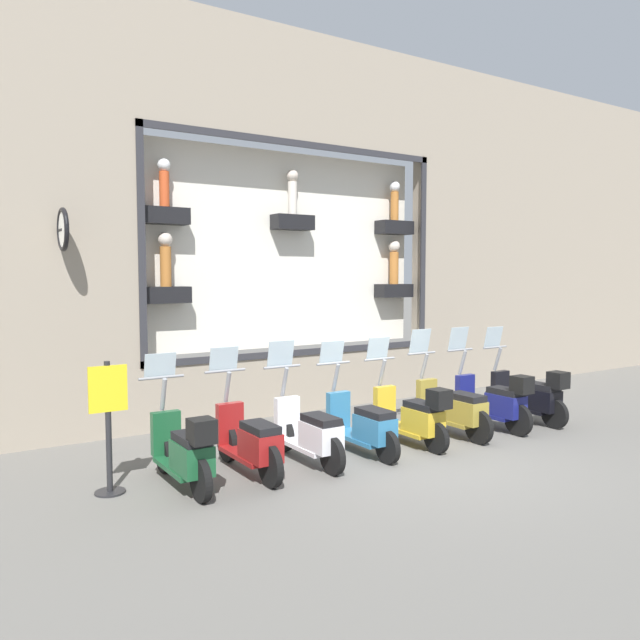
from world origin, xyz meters
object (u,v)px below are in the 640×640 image
object	(u,v)px
scooter_black_0	(531,396)
scooter_olive_2	(453,409)
scooter_yellow_3	(414,416)
scooter_red_6	(251,442)
scooter_navy_1	(495,401)
scooter_white_5	(310,433)
scooter_teal_4	(363,426)
shop_sign_post	(109,423)
scooter_green_7	(185,451)

from	to	relation	value
scooter_black_0	scooter_olive_2	bearing A→B (deg)	87.96
scooter_yellow_3	scooter_red_6	size ratio (longest dim) A/B	0.99
scooter_olive_2	scooter_yellow_3	xyz separation A→B (m)	(-0.07, 0.91, 0.02)
scooter_navy_1	scooter_olive_2	distance (m)	0.91
scooter_white_5	scooter_olive_2	bearing A→B (deg)	-89.94
scooter_teal_4	scooter_red_6	size ratio (longest dim) A/B	0.99
scooter_navy_1	scooter_red_6	bearing A→B (deg)	89.25
scooter_black_0	scooter_olive_2	size ratio (longest dim) A/B	1.00
scooter_yellow_3	shop_sign_post	bearing A→B (deg)	85.10
scooter_black_0	scooter_teal_4	xyz separation A→B (m)	(0.06, 3.63, -0.05)
scooter_green_7	scooter_navy_1	bearing A→B (deg)	-89.96
scooter_green_7	scooter_yellow_3	bearing A→B (deg)	-90.12
scooter_yellow_3	scooter_teal_4	distance (m)	0.91
scooter_yellow_3	scooter_green_7	xyz separation A→B (m)	(0.01, 3.63, 0.01)
scooter_olive_2	scooter_yellow_3	bearing A→B (deg)	94.55
scooter_olive_2	scooter_white_5	size ratio (longest dim) A/B	1.00
scooter_teal_4	scooter_white_5	world-z (taller)	scooter_white_5
scooter_black_0	scooter_green_7	bearing A→B (deg)	90.00
scooter_yellow_3	scooter_white_5	xyz separation A→B (m)	(0.07, 1.81, -0.03)
shop_sign_post	scooter_olive_2	bearing A→B (deg)	-93.30
scooter_black_0	scooter_green_7	world-z (taller)	scooter_black_0
scooter_black_0	scooter_green_7	size ratio (longest dim) A/B	1.00
scooter_red_6	scooter_teal_4	bearing A→B (deg)	-90.19
scooter_green_7	scooter_white_5	bearing A→B (deg)	-88.06
scooter_teal_4	scooter_red_6	distance (m)	1.81
scooter_navy_1	scooter_red_6	xyz separation A→B (m)	(0.06, 4.54, -0.04)
scooter_navy_1	scooter_teal_4	world-z (taller)	scooter_navy_1
scooter_yellow_3	scooter_teal_4	world-z (taller)	scooter_yellow_3
scooter_red_6	scooter_green_7	xyz separation A→B (m)	(-0.06, 0.91, 0.03)
scooter_teal_4	shop_sign_post	size ratio (longest dim) A/B	1.13
scooter_olive_2	shop_sign_post	bearing A→B (deg)	86.70
scooter_yellow_3	scooter_olive_2	bearing A→B (deg)	-85.45
scooter_navy_1	scooter_green_7	size ratio (longest dim) A/B	1.00
scooter_navy_1	scooter_white_5	bearing A→B (deg)	89.09
scooter_teal_4	shop_sign_post	bearing A→B (deg)	84.89
scooter_olive_2	scooter_green_7	size ratio (longest dim) A/B	1.00
scooter_black_0	scooter_white_5	xyz separation A→B (m)	(0.06, 4.54, -0.04)
scooter_red_6	scooter_black_0	bearing A→B (deg)	-90.66
scooter_red_6	scooter_green_7	distance (m)	0.91
shop_sign_post	scooter_teal_4	bearing A→B (deg)	-95.11
scooter_yellow_3	scooter_black_0	bearing A→B (deg)	-89.84
scooter_black_0	scooter_yellow_3	bearing A→B (deg)	90.16
scooter_black_0	scooter_red_6	world-z (taller)	scooter_black_0
scooter_navy_1	scooter_olive_2	world-z (taller)	scooter_olive_2
scooter_black_0	scooter_olive_2	distance (m)	1.82
scooter_black_0	scooter_yellow_3	size ratio (longest dim) A/B	1.00
scooter_olive_2	shop_sign_post	world-z (taller)	scooter_olive_2
scooter_yellow_3	scooter_red_6	world-z (taller)	scooter_red_6
shop_sign_post	scooter_white_5	bearing A→B (deg)	-96.77
scooter_olive_2	scooter_white_5	world-z (taller)	scooter_olive_2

